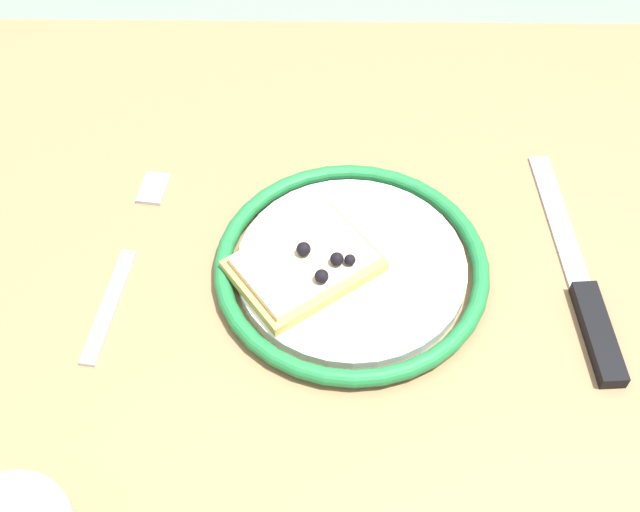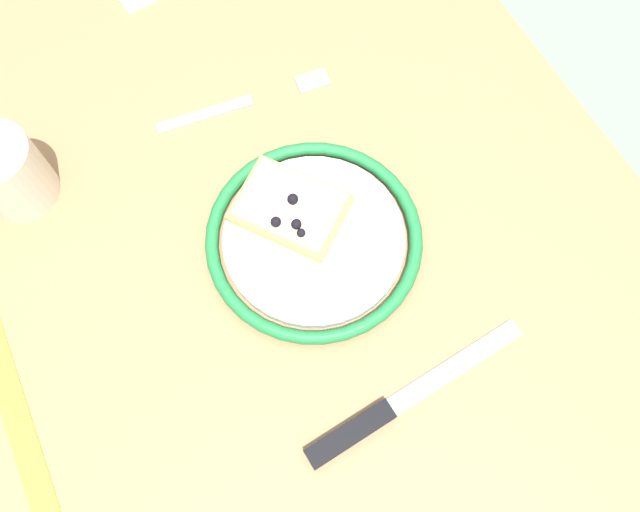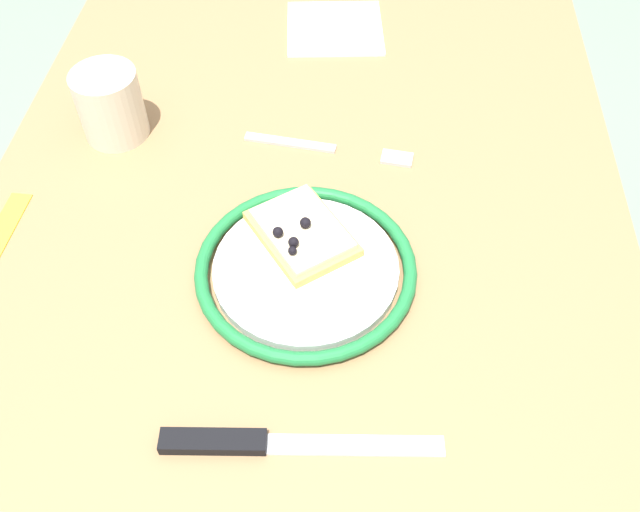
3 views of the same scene
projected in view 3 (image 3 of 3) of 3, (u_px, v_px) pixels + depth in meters
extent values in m
plane|color=gray|center=(308.00, 490.00, 1.30)|extent=(6.00, 6.00, 0.00)
cube|color=#936D47|center=(298.00, 250.00, 0.74)|extent=(1.11, 0.71, 0.04)
cylinder|color=#4C4742|center=(178.00, 165.00, 1.35)|extent=(0.05, 0.05, 0.70)
cylinder|color=#4C4742|center=(483.00, 183.00, 1.32)|extent=(0.05, 0.05, 0.70)
cylinder|color=white|center=(306.00, 270.00, 0.69)|extent=(0.19, 0.19, 0.01)
torus|color=#1E7238|center=(306.00, 268.00, 0.69)|extent=(0.22, 0.22, 0.01)
cube|color=tan|center=(302.00, 234.00, 0.71)|extent=(0.14, 0.13, 0.01)
cube|color=beige|center=(302.00, 229.00, 0.70)|extent=(0.12, 0.12, 0.01)
sphere|color=black|center=(278.00, 232.00, 0.69)|extent=(0.01, 0.01, 0.01)
sphere|color=black|center=(305.00, 223.00, 0.70)|extent=(0.01, 0.01, 0.01)
sphere|color=black|center=(291.00, 242.00, 0.68)|extent=(0.01, 0.01, 0.01)
sphere|color=black|center=(297.00, 251.00, 0.67)|extent=(0.01, 0.01, 0.01)
cube|color=silver|center=(356.00, 445.00, 0.58)|extent=(0.03, 0.15, 0.00)
cube|color=black|center=(213.00, 441.00, 0.58)|extent=(0.03, 0.09, 0.01)
cube|color=#BABABA|center=(290.00, 143.00, 0.82)|extent=(0.03, 0.11, 0.00)
cube|color=#BABABA|center=(397.00, 158.00, 0.80)|extent=(0.03, 0.04, 0.00)
cylinder|color=beige|center=(110.00, 105.00, 0.80)|extent=(0.08, 0.08, 0.08)
cube|color=white|center=(335.00, 28.00, 0.97)|extent=(0.14, 0.14, 0.00)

